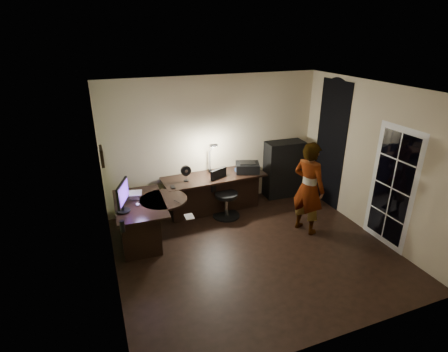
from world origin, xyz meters
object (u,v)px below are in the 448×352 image
object	(u,v)px
person	(309,188)
monitor	(122,201)
cabinet	(283,169)
desk_right	(214,193)
desk_left	(141,222)
office_chair	(226,195)

from	to	relation	value
person	monitor	bearing A→B (deg)	60.15
cabinet	monitor	xyz separation A→B (m)	(-3.56, -1.02, 0.34)
desk_right	person	bearing A→B (deg)	-47.77
desk_left	monitor	world-z (taller)	monitor
monitor	desk_right	bearing A→B (deg)	45.90
desk_right	person	size ratio (longest dim) A/B	1.20
desk_left	monitor	size ratio (longest dim) A/B	2.44
office_chair	person	world-z (taller)	person
monitor	office_chair	bearing A→B (deg)	35.96
office_chair	cabinet	bearing A→B (deg)	-6.92
desk_left	desk_right	distance (m)	1.70
office_chair	person	bearing A→B (deg)	-64.72
desk_right	office_chair	distance (m)	0.37
desk_right	monitor	size ratio (longest dim) A/B	3.77
monitor	office_chair	size ratio (longest dim) A/B	0.57
office_chair	person	size ratio (longest dim) A/B	0.56
cabinet	monitor	size ratio (longest dim) A/B	2.29
cabinet	office_chair	xyz separation A→B (m)	(-1.55, -0.48, -0.15)
desk_right	office_chair	world-z (taller)	office_chair
desk_right	monitor	distance (m)	2.14
monitor	cabinet	bearing A→B (deg)	36.83
monitor	person	xyz separation A→B (m)	(3.18, -0.47, -0.10)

